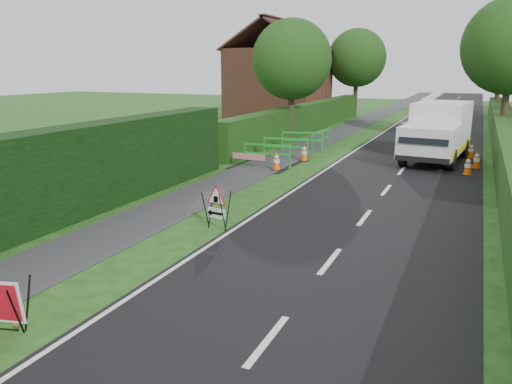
# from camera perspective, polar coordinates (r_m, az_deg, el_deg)

# --- Properties ---
(ground) EXTENTS (120.00, 120.00, 0.00)m
(ground) POSITION_cam_1_polar(r_m,az_deg,el_deg) (10.95, -5.82, -7.77)
(ground) COLOR #174413
(ground) RESTS_ON ground
(road_surface) EXTENTS (6.00, 90.00, 0.02)m
(road_surface) POSITION_cam_1_polar(r_m,az_deg,el_deg) (44.07, 20.58, 7.88)
(road_surface) COLOR black
(road_surface) RESTS_ON ground
(footpath) EXTENTS (2.00, 90.00, 0.02)m
(footpath) POSITION_cam_1_polar(r_m,az_deg,el_deg) (44.73, 13.48, 8.47)
(footpath) COLOR #2D2D30
(footpath) RESTS_ON ground
(hedge_west_near) EXTENTS (1.10, 18.00, 2.50)m
(hedge_west_near) POSITION_cam_1_polar(r_m,az_deg,el_deg) (14.00, -23.97, -4.06)
(hedge_west_near) COLOR black
(hedge_west_near) RESTS_ON ground
(hedge_west_far) EXTENTS (1.00, 24.00, 1.80)m
(hedge_west_far) POSITION_cam_1_polar(r_m,az_deg,el_deg) (32.67, 5.71, 6.84)
(hedge_west_far) COLOR #14380F
(hedge_west_far) RESTS_ON ground
(hedge_east) EXTENTS (1.20, 50.00, 1.50)m
(hedge_east) POSITION_cam_1_polar(r_m,az_deg,el_deg) (25.17, 26.76, 3.26)
(hedge_east) COLOR #14380F
(hedge_east) RESTS_ON ground
(house_west) EXTENTS (7.50, 7.40, 7.88)m
(house_west) POSITION_cam_1_polar(r_m,az_deg,el_deg) (41.65, 2.66, 12.43)
(house_west) COLOR brown
(house_west) RESTS_ON ground
(tree_nw) EXTENTS (4.40, 4.40, 6.70)m
(tree_nw) POSITION_cam_1_polar(r_m,az_deg,el_deg) (28.51, 4.11, 14.86)
(tree_nw) COLOR #2D2116
(tree_nw) RESTS_ON ground
(tree_ne) EXTENTS (5.20, 5.20, 7.79)m
(tree_ne) POSITION_cam_1_polar(r_m,az_deg,el_deg) (30.85, 27.22, 14.63)
(tree_ne) COLOR #2D2116
(tree_ne) RESTS_ON ground
(tree_fw) EXTENTS (4.80, 4.80, 7.24)m
(tree_fw) POSITION_cam_1_polar(r_m,az_deg,el_deg) (43.90, 11.48, 14.78)
(tree_fw) COLOR #2D2116
(tree_fw) RESTS_ON ground
(tree_fe) EXTENTS (4.20, 4.20, 6.33)m
(tree_fe) POSITION_cam_1_polar(r_m,az_deg,el_deg) (46.82, 26.16, 12.86)
(tree_fe) COLOR #2D2116
(tree_fe) RESTS_ON ground
(triangle_sign) EXTENTS (0.76, 0.76, 0.99)m
(triangle_sign) POSITION_cam_1_polar(r_m,az_deg,el_deg) (12.73, -4.68, -1.36)
(triangle_sign) COLOR black
(triangle_sign) RESTS_ON ground
(works_van) EXTENTS (2.74, 5.77, 2.54)m
(works_van) POSITION_cam_1_polar(r_m,az_deg,el_deg) (23.61, 20.05, 6.61)
(works_van) COLOR silver
(works_van) RESTS_ON ground
(traffic_cone_0) EXTENTS (0.38, 0.38, 0.79)m
(traffic_cone_0) POSITION_cam_1_polar(r_m,az_deg,el_deg) (20.89, 23.06, 2.81)
(traffic_cone_0) COLOR black
(traffic_cone_0) RESTS_ON ground
(traffic_cone_1) EXTENTS (0.38, 0.38, 0.79)m
(traffic_cone_1) POSITION_cam_1_polar(r_m,az_deg,el_deg) (22.37, 23.91, 3.41)
(traffic_cone_1) COLOR black
(traffic_cone_1) RESTS_ON ground
(traffic_cone_2) EXTENTS (0.38, 0.38, 0.79)m
(traffic_cone_2) POSITION_cam_1_polar(r_m,az_deg,el_deg) (24.88, 23.35, 4.43)
(traffic_cone_2) COLOR black
(traffic_cone_2) RESTS_ON ground
(traffic_cone_3) EXTENTS (0.38, 0.38, 0.79)m
(traffic_cone_3) POSITION_cam_1_polar(r_m,az_deg,el_deg) (20.21, 2.36, 3.58)
(traffic_cone_3) COLOR black
(traffic_cone_3) RESTS_ON ground
(traffic_cone_4) EXTENTS (0.38, 0.38, 0.79)m
(traffic_cone_4) POSITION_cam_1_polar(r_m,az_deg,el_deg) (22.32, 5.53, 4.53)
(traffic_cone_4) COLOR black
(traffic_cone_4) RESTS_ON ground
(ped_barrier_0) EXTENTS (2.08, 0.51, 1.00)m
(ped_barrier_0) POSITION_cam_1_polar(r_m,az_deg,el_deg) (20.93, 1.29, 4.62)
(ped_barrier_0) COLOR #1B9424
(ped_barrier_0) RESTS_ON ground
(ped_barrier_1) EXTENTS (2.09, 0.74, 1.00)m
(ped_barrier_1) POSITION_cam_1_polar(r_m,az_deg,el_deg) (22.81, 3.41, 5.38)
(ped_barrier_1) COLOR #1B9424
(ped_barrier_1) RESTS_ON ground
(ped_barrier_2) EXTENTS (2.08, 0.82, 1.00)m
(ped_barrier_2) POSITION_cam_1_polar(r_m,az_deg,el_deg) (25.00, 5.33, 6.10)
(ped_barrier_2) COLOR #1B9424
(ped_barrier_2) RESTS_ON ground
(ped_barrier_3) EXTENTS (0.70, 2.09, 1.00)m
(ped_barrier_3) POSITION_cam_1_polar(r_m,az_deg,el_deg) (25.59, 7.49, 6.23)
(ped_barrier_3) COLOR #1B9424
(ped_barrier_3) RESTS_ON ground
(redwhite_plank) EXTENTS (1.50, 0.11, 0.25)m
(redwhite_plank) POSITION_cam_1_polar(r_m,az_deg,el_deg) (20.92, -0.85, 2.86)
(redwhite_plank) COLOR red
(redwhite_plank) RESTS_ON ground
(litter_can) EXTENTS (0.12, 0.07, 0.07)m
(litter_can) POSITION_cam_1_polar(r_m,az_deg,el_deg) (9.13, -25.69, -13.83)
(litter_can) COLOR #BF7F4C
(litter_can) RESTS_ON ground
(hatchback_car) EXTENTS (2.63, 3.64, 1.15)m
(hatchback_car) POSITION_cam_1_polar(r_m,az_deg,el_deg) (34.59, 18.17, 7.58)
(hatchback_car) COLOR white
(hatchback_car) RESTS_ON ground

